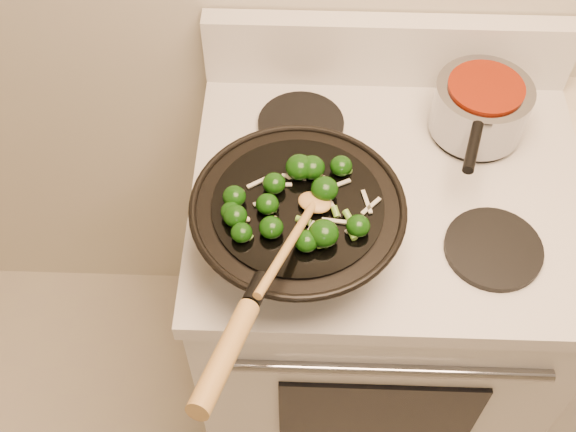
{
  "coord_description": "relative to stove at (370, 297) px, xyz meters",
  "views": [
    {
      "loc": [
        -0.46,
        0.28,
        2.03
      ],
      "look_at": [
        -0.48,
        1.01,
        1.02
      ],
      "focal_mm": 45.0,
      "sensor_mm": 36.0,
      "label": 1
    }
  ],
  "objects": [
    {
      "name": "stove",
      "position": [
        0.0,
        0.0,
        0.0
      ],
      "size": [
        0.78,
        0.67,
        1.08
      ],
      "color": "silver",
      "rests_on": "ground"
    },
    {
      "name": "wok",
      "position": [
        -0.18,
        -0.16,
        0.53
      ],
      "size": [
        0.38,
        0.61,
        0.24
      ],
      "color": "black",
      "rests_on": "stove"
    },
    {
      "name": "stirfry",
      "position": [
        -0.19,
        -0.16,
        0.59
      ],
      "size": [
        0.27,
        0.2,
        0.04
      ],
      "color": "#0E3508",
      "rests_on": "wok"
    },
    {
      "name": "wooden_spoon",
      "position": [
        -0.18,
        -0.22,
        0.61
      ],
      "size": [
        0.12,
        0.26,
        0.08
      ],
      "color": "#AF8445",
      "rests_on": "wok"
    },
    {
      "name": "saucepan",
      "position": [
        0.18,
        0.15,
        0.52
      ],
      "size": [
        0.19,
        0.31,
        0.11
      ],
      "color": "gray",
      "rests_on": "stove"
    }
  ]
}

